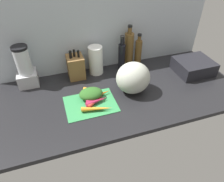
{
  "coord_description": "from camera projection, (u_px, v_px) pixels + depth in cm",
  "views": [
    {
      "loc": [
        -44.24,
        -110.86,
        94.32
      ],
      "look_at": [
        -10.15,
        -7.6,
        8.19
      ],
      "focal_mm": 33.68,
      "sensor_mm": 36.0,
      "label": 1
    }
  ],
  "objects": [
    {
      "name": "carrot_greens_pile",
      "position": [
        91.0,
        94.0,
        1.43
      ],
      "size": [
        16.09,
        12.38,
        6.81
      ],
      "primitive_type": "ellipsoid",
      "color": "#2D6023",
      "rests_on": "cutting_board"
    },
    {
      "name": "carrot_3",
      "position": [
        94.0,
        91.0,
        1.48
      ],
      "size": [
        14.62,
        10.77,
        3.45
      ],
      "primitive_type": "cone",
      "rotation": [
        0.0,
        1.57,
        -0.55
      ],
      "color": "orange",
      "rests_on": "cutting_board"
    },
    {
      "name": "carrot_6",
      "position": [
        103.0,
        108.0,
        1.35
      ],
      "size": [
        13.04,
        5.37,
        2.16
      ],
      "primitive_type": "cone",
      "rotation": [
        0.0,
        1.57,
        -0.26
      ],
      "color": "orange",
      "rests_on": "cutting_board"
    },
    {
      "name": "blender_appliance",
      "position": [
        25.0,
        69.0,
        1.5
      ],
      "size": [
        14.18,
        14.18,
        30.96
      ],
      "color": "#B2B2B7",
      "rests_on": "ground_plane"
    },
    {
      "name": "cutting_board",
      "position": [
        91.0,
        104.0,
        1.4
      ],
      "size": [
        33.79,
        25.81,
        0.8
      ],
      "primitive_type": "cube",
      "color": "#338C4C",
      "rests_on": "ground_plane"
    },
    {
      "name": "bottle_0",
      "position": [
        122.0,
        56.0,
        1.67
      ],
      "size": [
        5.57,
        5.57,
        29.4
      ],
      "color": "black",
      "rests_on": "ground_plane"
    },
    {
      "name": "paper_towel_roll",
      "position": [
        96.0,
        60.0,
        1.64
      ],
      "size": [
        11.02,
        11.02,
        22.69
      ],
      "primitive_type": "cylinder",
      "color": "white",
      "rests_on": "ground_plane"
    },
    {
      "name": "winter_squash",
      "position": [
        133.0,
        78.0,
        1.45
      ],
      "size": [
        23.97,
        21.7,
        22.56
      ],
      "primitive_type": "ellipsoid",
      "color": "#B2B7A8",
      "rests_on": "ground_plane"
    },
    {
      "name": "bottle_2",
      "position": [
        138.0,
        52.0,
        1.72
      ],
      "size": [
        5.48,
        5.48,
        28.14
      ],
      "color": "brown",
      "rests_on": "ground_plane"
    },
    {
      "name": "dish_rack",
      "position": [
        193.0,
        66.0,
        1.69
      ],
      "size": [
        28.14,
        24.7,
        10.4
      ],
      "primitive_type": "cube",
      "color": "black",
      "rests_on": "ground_plane"
    },
    {
      "name": "wall_back",
      "position": [
        106.0,
        31.0,
        1.62
      ],
      "size": [
        170.0,
        3.0,
        60.0
      ],
      "primitive_type": "cube",
      "color": "#ADB7C1",
      "rests_on": "ground_plane"
    },
    {
      "name": "bottle_1",
      "position": [
        129.0,
        49.0,
        1.71
      ],
      "size": [
        7.31,
        7.31,
        34.87
      ],
      "color": "brown",
      "rests_on": "ground_plane"
    },
    {
      "name": "carrot_4",
      "position": [
        97.0,
        101.0,
        1.39
      ],
      "size": [
        16.03,
        7.04,
        3.5
      ],
      "primitive_type": "cone",
      "rotation": [
        0.0,
        1.57,
        0.23
      ],
      "color": "#B2264C",
      "rests_on": "cutting_board"
    },
    {
      "name": "ground_plane",
      "position": [
        122.0,
        93.0,
        1.53
      ],
      "size": [
        170.0,
        80.0,
        3.0
      ],
      "primitive_type": "cube",
      "color": "black"
    },
    {
      "name": "carrot_2",
      "position": [
        96.0,
        101.0,
        1.4
      ],
      "size": [
        14.07,
        10.51,
        2.9
      ],
      "primitive_type": "cone",
      "rotation": [
        0.0,
        1.57,
        0.57
      ],
      "color": "red",
      "rests_on": "cutting_board"
    },
    {
      "name": "carrot_5",
      "position": [
        95.0,
        109.0,
        1.34
      ],
      "size": [
        17.83,
        7.8,
        3.23
      ],
      "primitive_type": "cone",
      "rotation": [
        0.0,
        1.57,
        -0.27
      ],
      "color": "orange",
      "rests_on": "cutting_board"
    },
    {
      "name": "carrot_0",
      "position": [
        102.0,
        94.0,
        1.46
      ],
      "size": [
        14.55,
        6.52,
        3.0
      ],
      "primitive_type": "cone",
      "rotation": [
        0.0,
        1.57,
        0.26
      ],
      "color": "orange",
      "rests_on": "cutting_board"
    },
    {
      "name": "carrot_1",
      "position": [
        95.0,
        101.0,
        1.4
      ],
      "size": [
        12.3,
        3.91,
        3.23
      ],
      "primitive_type": "cone",
      "rotation": [
        0.0,
        1.57,
        -0.06
      ],
      "color": "#B2264C",
      "rests_on": "cutting_board"
    },
    {
      "name": "knife_block",
      "position": [
        76.0,
        67.0,
        1.61
      ],
      "size": [
        12.24,
        13.54,
        23.21
      ],
      "color": "brown",
      "rests_on": "ground_plane"
    }
  ]
}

